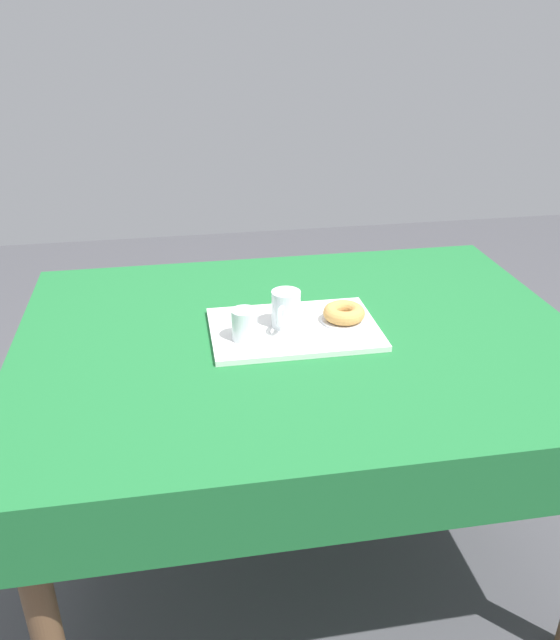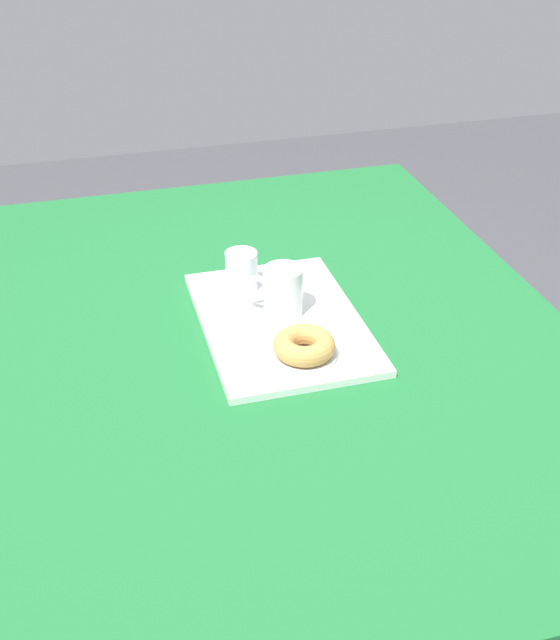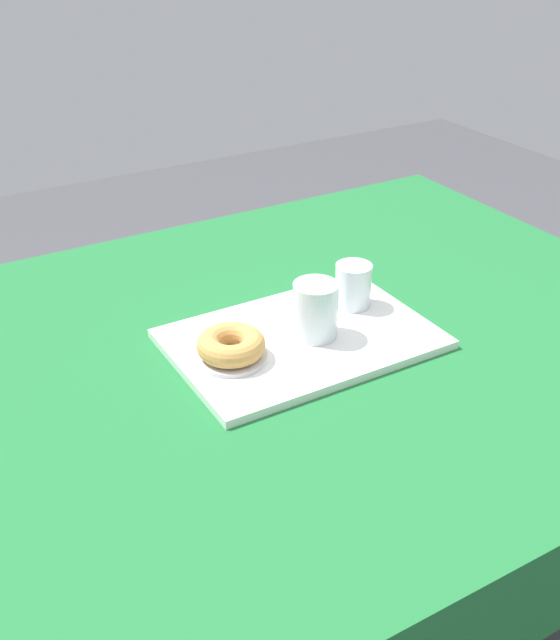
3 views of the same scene
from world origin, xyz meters
name	(u,v)px [view 1 (image 1 of 3)]	position (x,y,z in m)	size (l,w,h in m)	color
ground_plane	(297,552)	(0.00, 0.00, 0.00)	(6.00, 6.00, 0.00)	#47474C
dining_table	(301,364)	(0.00, 0.00, 0.66)	(1.41, 1.07, 0.75)	#1E6B33
serving_tray	(294,329)	(-0.02, 0.01, 0.76)	(0.42, 0.29, 0.01)	white
tea_mug_left	(286,310)	(-0.04, 0.02, 0.81)	(0.07, 0.11, 0.09)	white
water_glass_near	(244,326)	(-0.15, -0.03, 0.80)	(0.06, 0.06, 0.08)	white
donut_plate_left	(344,320)	(0.11, 0.02, 0.77)	(0.11, 0.11, 0.01)	silver
sugar_donut_left	(344,313)	(0.11, 0.02, 0.79)	(0.11, 0.11, 0.04)	tan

